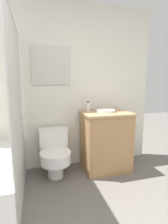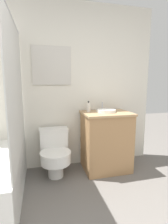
{
  "view_description": "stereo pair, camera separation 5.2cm",
  "coord_description": "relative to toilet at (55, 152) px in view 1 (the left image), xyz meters",
  "views": [
    {
      "loc": [
        -0.28,
        -0.48,
        1.32
      ],
      "look_at": [
        0.34,
        1.73,
        0.94
      ],
      "focal_mm": 28.0,
      "sensor_mm": 36.0,
      "label": 1
    },
    {
      "loc": [
        -0.23,
        -0.5,
        1.32
      ],
      "look_at": [
        0.34,
        1.73,
        0.94
      ],
      "focal_mm": 28.0,
      "sensor_mm": 36.0,
      "label": 2
    }
  ],
  "objects": [
    {
      "name": "sink",
      "position": [
        0.77,
        0.0,
        0.57
      ],
      "size": [
        0.29,
        0.32,
        0.13
      ],
      "color": "white",
      "rests_on": "vanity"
    },
    {
      "name": "toilet",
      "position": [
        0.0,
        0.0,
        0.0
      ],
      "size": [
        0.42,
        0.56,
        0.66
      ],
      "color": "white",
      "rests_on": "ground_plane"
    },
    {
      "name": "vanity",
      "position": [
        0.77,
        -0.02,
        0.1
      ],
      "size": [
        0.71,
        0.56,
        0.89
      ],
      "color": "#AD7F51",
      "rests_on": "ground_plane"
    },
    {
      "name": "wall_back",
      "position": [
        0.05,
        0.3,
        0.91
      ],
      "size": [
        3.16,
        0.07,
        2.5
      ],
      "color": "silver",
      "rests_on": "ground_plane"
    },
    {
      "name": "soap_bottle",
      "position": [
        0.53,
        0.1,
        0.62
      ],
      "size": [
        0.06,
        0.06,
        0.16
      ],
      "color": "silver",
      "rests_on": "vanity"
    }
  ]
}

